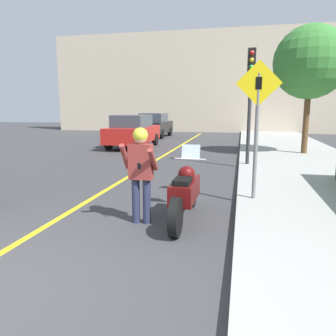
{
  "coord_description": "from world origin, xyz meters",
  "views": [
    {
      "loc": [
        2.65,
        -2.63,
        2.01
      ],
      "look_at": [
        1.32,
        3.26,
        0.91
      ],
      "focal_mm": 35.0,
      "sensor_mm": 36.0,
      "label": 1
    }
  ],
  "objects_px": {
    "street_tree": "(310,63)",
    "person_biker": "(141,166)",
    "motorcycle": "(185,192)",
    "parked_car_red": "(133,131)",
    "traffic_light": "(251,85)",
    "parked_car_black": "(154,125)",
    "crossing_sign": "(257,117)"
  },
  "relations": [
    {
      "from": "street_tree",
      "to": "person_biker",
      "type": "bearing_deg",
      "value": -114.56
    },
    {
      "from": "crossing_sign",
      "to": "parked_car_black",
      "type": "relative_size",
      "value": 0.67
    },
    {
      "from": "traffic_light",
      "to": "parked_car_black",
      "type": "xyz_separation_m",
      "value": [
        -6.29,
        11.22,
        -1.91
      ]
    },
    {
      "from": "person_biker",
      "to": "parked_car_red",
      "type": "relative_size",
      "value": 0.4
    },
    {
      "from": "person_biker",
      "to": "street_tree",
      "type": "relative_size",
      "value": 0.33
    },
    {
      "from": "traffic_light",
      "to": "parked_car_red",
      "type": "xyz_separation_m",
      "value": [
        -5.72,
        4.82,
        -1.91
      ]
    },
    {
      "from": "parked_car_red",
      "to": "street_tree",
      "type": "bearing_deg",
      "value": -10.24
    },
    {
      "from": "parked_car_red",
      "to": "parked_car_black",
      "type": "xyz_separation_m",
      "value": [
        -0.57,
        6.4,
        0.0
      ]
    },
    {
      "from": "motorcycle",
      "to": "parked_car_black",
      "type": "distance_m",
      "value": 17.63
    },
    {
      "from": "parked_car_red",
      "to": "traffic_light",
      "type": "bearing_deg",
      "value": -40.11
    },
    {
      "from": "motorcycle",
      "to": "parked_car_black",
      "type": "relative_size",
      "value": 0.56
    },
    {
      "from": "motorcycle",
      "to": "street_tree",
      "type": "bearing_deg",
      "value": 68.4
    },
    {
      "from": "traffic_light",
      "to": "parked_car_red",
      "type": "height_order",
      "value": "traffic_light"
    },
    {
      "from": "person_biker",
      "to": "street_tree",
      "type": "distance_m",
      "value": 10.68
    },
    {
      "from": "motorcycle",
      "to": "crossing_sign",
      "type": "height_order",
      "value": "crossing_sign"
    },
    {
      "from": "street_tree",
      "to": "motorcycle",
      "type": "bearing_deg",
      "value": -111.6
    },
    {
      "from": "motorcycle",
      "to": "parked_car_red",
      "type": "height_order",
      "value": "parked_car_red"
    },
    {
      "from": "person_biker",
      "to": "parked_car_red",
      "type": "distance_m",
      "value": 11.49
    },
    {
      "from": "motorcycle",
      "to": "person_biker",
      "type": "bearing_deg",
      "value": -152.8
    },
    {
      "from": "person_biker",
      "to": "traffic_light",
      "type": "xyz_separation_m",
      "value": [
        1.9,
        6.02,
        1.73
      ]
    },
    {
      "from": "person_biker",
      "to": "parked_car_black",
      "type": "distance_m",
      "value": 17.79
    },
    {
      "from": "traffic_light",
      "to": "street_tree",
      "type": "bearing_deg",
      "value": 54.67
    },
    {
      "from": "street_tree",
      "to": "parked_car_black",
      "type": "bearing_deg",
      "value": 137.79
    },
    {
      "from": "parked_car_red",
      "to": "parked_car_black",
      "type": "relative_size",
      "value": 1.0
    },
    {
      "from": "parked_car_red",
      "to": "motorcycle",
      "type": "bearing_deg",
      "value": -66.57
    },
    {
      "from": "traffic_light",
      "to": "motorcycle",
      "type": "bearing_deg",
      "value": -101.86
    },
    {
      "from": "motorcycle",
      "to": "parked_car_black",
      "type": "bearing_deg",
      "value": 106.83
    },
    {
      "from": "traffic_light",
      "to": "parked_car_black",
      "type": "bearing_deg",
      "value": 119.27
    },
    {
      "from": "motorcycle",
      "to": "street_tree",
      "type": "relative_size",
      "value": 0.45
    },
    {
      "from": "parked_car_red",
      "to": "crossing_sign",
      "type": "bearing_deg",
      "value": -57.94
    },
    {
      "from": "street_tree",
      "to": "parked_car_red",
      "type": "xyz_separation_m",
      "value": [
        -8.1,
        1.46,
        -2.98
      ]
    },
    {
      "from": "traffic_light",
      "to": "street_tree",
      "type": "xyz_separation_m",
      "value": [
        2.38,
        3.36,
        1.07
      ]
    }
  ]
}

